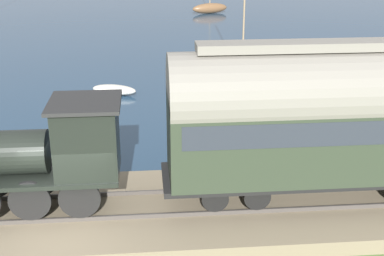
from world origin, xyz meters
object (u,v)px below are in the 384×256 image
sailboat_navy (242,67)px  steam_locomotive (43,150)px  passenger_coach (330,114)px  rowboat_near_shore (114,90)px  sailboat_brown (210,8)px

sailboat_navy → steam_locomotive: bearing=162.9°
passenger_coach → rowboat_near_shore: size_ratio=3.80×
sailboat_navy → sailboat_brown: sailboat_navy is taller
steam_locomotive → sailboat_brown: (39.59, -9.45, -1.71)m
sailboat_navy → rowboat_near_shore: (-2.32, 6.99, -0.43)m
rowboat_near_shore → sailboat_brown: bearing=4.0°
sailboat_navy → passenger_coach: bearing=-169.3°
steam_locomotive → sailboat_brown: size_ratio=0.71×
steam_locomotive → rowboat_near_shore: size_ratio=2.15×
passenger_coach → sailboat_navy: bearing=-1.1°
passenger_coach → rowboat_near_shore: (12.58, 6.71, -2.79)m
passenger_coach → sailboat_navy: 15.09m
passenger_coach → sailboat_navy: size_ratio=1.03×
passenger_coach → sailboat_brown: (39.59, -1.50, -2.48)m
steam_locomotive → rowboat_near_shore: 12.80m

